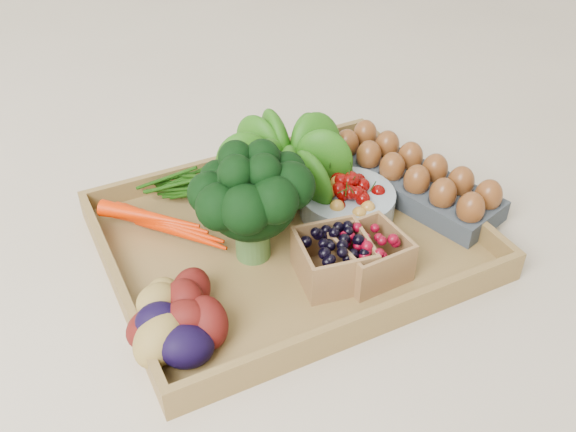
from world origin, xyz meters
name	(u,v)px	position (x,y,z in m)	size (l,w,h in m)	color
ground	(288,246)	(0.00, 0.00, 0.00)	(4.00, 4.00, 0.00)	beige
tray	(288,242)	(0.00, 0.00, 0.01)	(0.55, 0.45, 0.01)	olive
carrots	(162,224)	(-0.17, 0.10, 0.04)	(0.18, 0.13, 0.04)	red
lettuce	(287,156)	(0.06, 0.11, 0.09)	(0.15, 0.15, 0.15)	#155B0E
broccoli	(252,219)	(-0.06, -0.01, 0.08)	(0.18, 0.18, 0.14)	black
cherry_bowl	(347,203)	(0.12, 0.02, 0.04)	(0.16, 0.16, 0.04)	#8C9EA5
egg_carton	(411,184)	(0.25, 0.02, 0.03)	(0.11, 0.31, 0.04)	#3C434C
potatoes	(172,308)	(-0.22, -0.11, 0.06)	(0.16, 0.16, 0.09)	#470D0B
punnet_blackberry	(334,259)	(0.02, -0.11, 0.05)	(0.10, 0.10, 0.07)	black
punnet_raspberry	(369,255)	(0.07, -0.12, 0.05)	(0.10, 0.10, 0.07)	#650414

